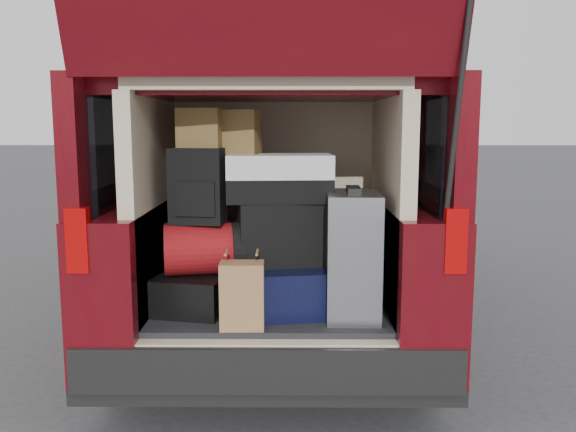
{
  "coord_description": "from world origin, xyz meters",
  "views": [
    {
      "loc": [
        0.12,
        -3.06,
        1.55
      ],
      "look_at": [
        0.1,
        0.2,
        1.05
      ],
      "focal_mm": 38.0,
      "sensor_mm": 36.0,
      "label": 1
    }
  ],
  "objects_px": {
    "black_hardshell": "(197,290)",
    "backpack": "(198,186)",
    "navy_hardshell": "(284,286)",
    "black_soft_case": "(282,232)",
    "kraft_bag": "(242,296)",
    "red_duffel": "(204,249)",
    "twotone_duffel": "(279,178)",
    "silver_roller": "(352,255)"
  },
  "relations": [
    {
      "from": "red_duffel",
      "to": "black_soft_case",
      "type": "distance_m",
      "value": 0.43
    },
    {
      "from": "black_hardshell",
      "to": "backpack",
      "type": "relative_size",
      "value": 1.24
    },
    {
      "from": "silver_roller",
      "to": "twotone_duffel",
      "type": "relative_size",
      "value": 1.16
    },
    {
      "from": "silver_roller",
      "to": "black_soft_case",
      "type": "distance_m",
      "value": 0.4
    },
    {
      "from": "navy_hardshell",
      "to": "red_duffel",
      "type": "xyz_separation_m",
      "value": [
        -0.43,
        -0.04,
        0.21
      ]
    },
    {
      "from": "black_hardshell",
      "to": "backpack",
      "type": "distance_m",
      "value": 0.57
    },
    {
      "from": "navy_hardshell",
      "to": "twotone_duffel",
      "type": "xyz_separation_m",
      "value": [
        -0.03,
        0.01,
        0.59
      ]
    },
    {
      "from": "navy_hardshell",
      "to": "silver_roller",
      "type": "height_order",
      "value": "silver_roller"
    },
    {
      "from": "black_hardshell",
      "to": "red_duffel",
      "type": "relative_size",
      "value": 1.19
    },
    {
      "from": "silver_roller",
      "to": "twotone_duffel",
      "type": "xyz_separation_m",
      "value": [
        -0.38,
        0.13,
        0.39
      ]
    },
    {
      "from": "silver_roller",
      "to": "backpack",
      "type": "bearing_deg",
      "value": 175.03
    },
    {
      "from": "navy_hardshell",
      "to": "kraft_bag",
      "type": "distance_m",
      "value": 0.4
    },
    {
      "from": "silver_roller",
      "to": "kraft_bag",
      "type": "distance_m",
      "value": 0.62
    },
    {
      "from": "silver_roller",
      "to": "kraft_bag",
      "type": "height_order",
      "value": "silver_roller"
    },
    {
      "from": "black_hardshell",
      "to": "kraft_bag",
      "type": "relative_size",
      "value": 1.5
    },
    {
      "from": "navy_hardshell",
      "to": "kraft_bag",
      "type": "relative_size",
      "value": 1.72
    },
    {
      "from": "black_soft_case",
      "to": "backpack",
      "type": "distance_m",
      "value": 0.52
    },
    {
      "from": "black_hardshell",
      "to": "kraft_bag",
      "type": "distance_m",
      "value": 0.44
    },
    {
      "from": "silver_roller",
      "to": "black_hardshell",
      "type": "bearing_deg",
      "value": 173.65
    },
    {
      "from": "black_hardshell",
      "to": "twotone_duffel",
      "type": "bearing_deg",
      "value": 13.24
    },
    {
      "from": "backpack",
      "to": "twotone_duffel",
      "type": "xyz_separation_m",
      "value": [
        0.43,
        0.04,
        0.04
      ]
    },
    {
      "from": "silver_roller",
      "to": "red_duffel",
      "type": "distance_m",
      "value": 0.79
    },
    {
      "from": "silver_roller",
      "to": "backpack",
      "type": "relative_size",
      "value": 1.62
    },
    {
      "from": "kraft_bag",
      "to": "black_soft_case",
      "type": "xyz_separation_m",
      "value": [
        0.19,
        0.35,
        0.25
      ]
    },
    {
      "from": "black_hardshell",
      "to": "kraft_bag",
      "type": "height_order",
      "value": "kraft_bag"
    },
    {
      "from": "navy_hardshell",
      "to": "red_duffel",
      "type": "height_order",
      "value": "red_duffel"
    },
    {
      "from": "red_duffel",
      "to": "twotone_duffel",
      "type": "bearing_deg",
      "value": -3.72
    },
    {
      "from": "black_hardshell",
      "to": "backpack",
      "type": "height_order",
      "value": "backpack"
    },
    {
      "from": "black_hardshell",
      "to": "black_soft_case",
      "type": "distance_m",
      "value": 0.56
    },
    {
      "from": "kraft_bag",
      "to": "twotone_duffel",
      "type": "height_order",
      "value": "twotone_duffel"
    },
    {
      "from": "red_duffel",
      "to": "kraft_bag",
      "type": "bearing_deg",
      "value": -63.88
    },
    {
      "from": "navy_hardshell",
      "to": "red_duffel",
      "type": "bearing_deg",
      "value": 177.47
    },
    {
      "from": "silver_roller",
      "to": "backpack",
      "type": "height_order",
      "value": "backpack"
    },
    {
      "from": "black_hardshell",
      "to": "navy_hardshell",
      "type": "height_order",
      "value": "navy_hardshell"
    },
    {
      "from": "kraft_bag",
      "to": "navy_hardshell",
      "type": "bearing_deg",
      "value": 58.04
    },
    {
      "from": "red_duffel",
      "to": "black_soft_case",
      "type": "height_order",
      "value": "black_soft_case"
    },
    {
      "from": "silver_roller",
      "to": "black_soft_case",
      "type": "xyz_separation_m",
      "value": [
        -0.37,
        0.13,
        0.09
      ]
    },
    {
      "from": "silver_roller",
      "to": "red_duffel",
      "type": "bearing_deg",
      "value": 175.78
    },
    {
      "from": "backpack",
      "to": "twotone_duffel",
      "type": "bearing_deg",
      "value": 11.72
    },
    {
      "from": "silver_roller",
      "to": "twotone_duffel",
      "type": "bearing_deg",
      "value": 162.91
    },
    {
      "from": "kraft_bag",
      "to": "red_duffel",
      "type": "height_order",
      "value": "red_duffel"
    },
    {
      "from": "backpack",
      "to": "kraft_bag",
      "type": "bearing_deg",
      "value": -43.76
    }
  ]
}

